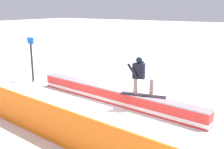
% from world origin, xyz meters
% --- Properties ---
extents(ground_plane, '(120.00, 120.00, 0.00)m').
position_xyz_m(ground_plane, '(0.00, 0.00, 0.00)').
color(ground_plane, white).
extents(grind_box, '(7.31, 1.17, 0.55)m').
position_xyz_m(grind_box, '(0.00, 0.00, 0.25)').
color(grind_box, red).
rests_on(grind_box, ground_plane).
extents(snowboarder, '(1.59, 0.66, 1.32)m').
position_xyz_m(snowboarder, '(-1.18, 0.15, 1.26)').
color(snowboarder, black).
rests_on(snowboarder, grind_box).
extents(safety_fence, '(8.39, 0.87, 1.05)m').
position_xyz_m(safety_fence, '(0.00, 3.41, 0.53)').
color(safety_fence, orange).
rests_on(safety_fence, ground_plane).
extents(trail_marker, '(0.40, 0.10, 2.12)m').
position_xyz_m(trail_marker, '(4.83, -0.33, 1.13)').
color(trail_marker, '#262628').
rests_on(trail_marker, ground_plane).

